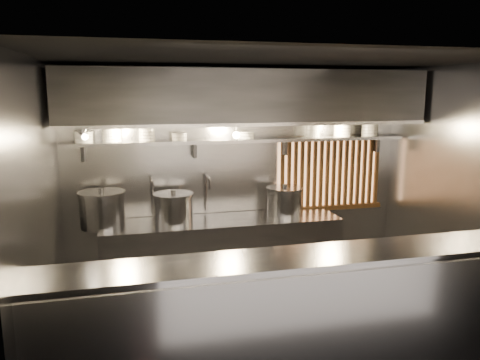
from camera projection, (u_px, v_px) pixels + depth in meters
name	position (u px, v px, depth m)	size (l,w,h in m)	color
floor	(271.00, 325.00, 5.06)	(4.50, 4.50, 0.00)	black
ceiling	(275.00, 59.00, 4.55)	(4.50, 4.50, 0.00)	black
wall_back	(238.00, 175.00, 6.24)	(4.50, 4.50, 0.00)	gray
wall_left	(39.00, 213.00, 4.28)	(3.00, 3.00, 0.00)	gray
wall_right	(460.00, 189.00, 5.34)	(3.00, 3.00, 0.00)	gray
serving_counter	(306.00, 317.00, 4.05)	(4.50, 0.56, 1.13)	gray
cooking_bench	(223.00, 254.00, 5.99)	(3.00, 0.70, 0.90)	gray
bowl_shelf	(242.00, 140.00, 5.98)	(4.40, 0.34, 0.04)	gray
exhaust_hood	(246.00, 97.00, 5.67)	(4.40, 0.81, 0.65)	#2D2D30
wood_screen	(330.00, 173.00, 6.50)	(1.56, 0.09, 1.04)	#F5AE6E
faucet_left	(152.00, 188.00, 5.86)	(0.04, 0.30, 0.50)	silver
faucet_right	(207.00, 185.00, 6.02)	(0.04, 0.30, 0.50)	silver
heat_lamp	(82.00, 132.00, 5.05)	(0.25, 0.35, 0.20)	gray
pendant_bulb	(236.00, 135.00, 5.83)	(0.09, 0.09, 0.19)	#2D2D30
stock_pot_left	(102.00, 209.00, 5.56)	(0.70, 0.70, 0.47)	gray
stock_pot_mid	(174.00, 208.00, 5.72)	(0.64, 0.64, 0.41)	gray
stock_pot_right	(285.00, 201.00, 6.12)	(0.50, 0.50, 0.41)	gray
bowl_stack_0	(84.00, 137.00, 5.51)	(0.22, 0.22, 0.13)	silver
bowl_stack_1	(112.00, 135.00, 5.58)	(0.24, 0.24, 0.17)	silver
bowl_stack_2	(147.00, 134.00, 5.68)	(0.20, 0.20, 0.17)	silver
bowl_stack_3	(179.00, 137.00, 5.78)	(0.20, 0.20, 0.09)	silver
bowl_stack_4	(246.00, 135.00, 5.98)	(0.23, 0.23, 0.09)	silver
bowl_stack_5	(312.00, 131.00, 6.19)	(0.21, 0.21, 0.17)	silver
bowl_stack_6	(342.00, 130.00, 6.29)	(0.24, 0.24, 0.17)	silver
bowl_stack_7	(370.00, 130.00, 6.39)	(0.23, 0.23, 0.17)	silver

